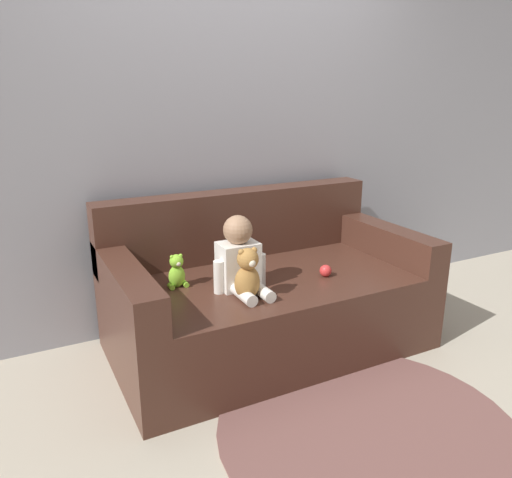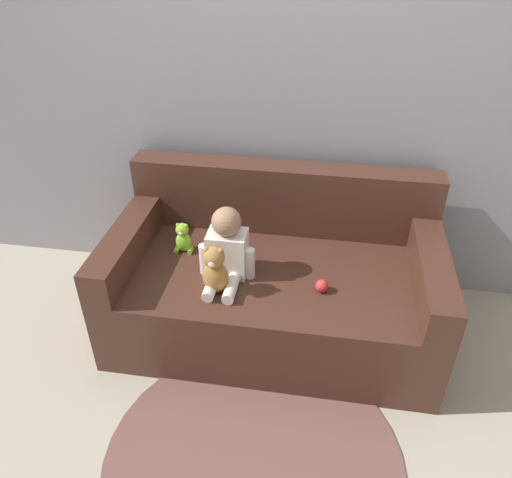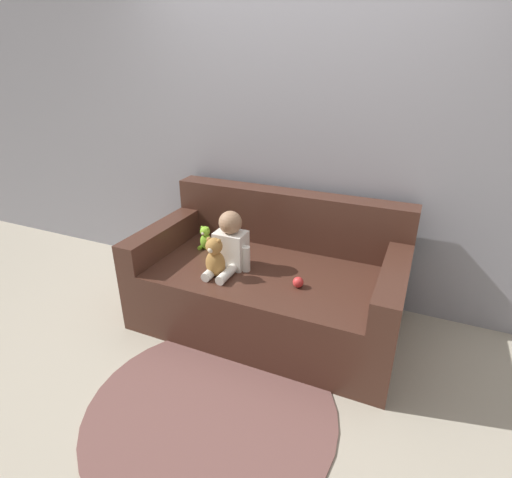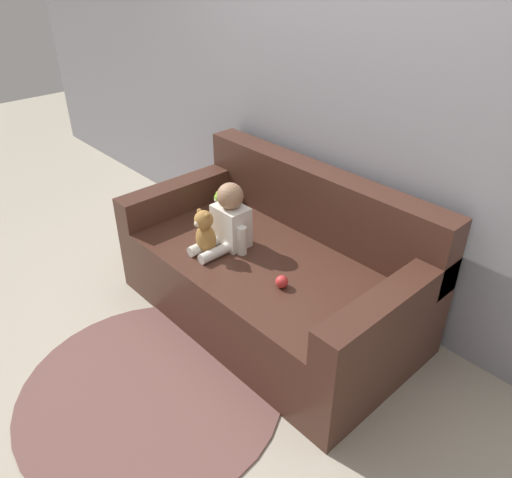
{
  "view_description": "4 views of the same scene",
  "coord_description": "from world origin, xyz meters",
  "px_view_note": "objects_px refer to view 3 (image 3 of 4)",
  "views": [
    {
      "loc": [
        -1.33,
        -2.39,
        1.51
      ],
      "look_at": [
        -0.12,
        -0.05,
        0.71
      ],
      "focal_mm": 35.0,
      "sensor_mm": 36.0,
      "label": 1
    },
    {
      "loc": [
        0.26,
        -2.22,
        2.15
      ],
      "look_at": [
        -0.09,
        -0.1,
        0.71
      ],
      "focal_mm": 35.0,
      "sensor_mm": 36.0,
      "label": 2
    },
    {
      "loc": [
        0.91,
        -2.28,
        1.79
      ],
      "look_at": [
        -0.08,
        -0.03,
        0.67
      ],
      "focal_mm": 28.0,
      "sensor_mm": 36.0,
      "label": 3
    },
    {
      "loc": [
        1.77,
        -1.73,
        2.08
      ],
      "look_at": [
        0.03,
        -0.13,
        0.64
      ],
      "focal_mm": 35.0,
      "sensor_mm": 36.0,
      "label": 4
    }
  ],
  "objects_px": {
    "couch": "(271,282)",
    "teddy_bear_brown": "(215,257)",
    "plush_toy_side": "(206,239)",
    "toy_ball": "(298,282)",
    "person_baby": "(230,245)"
  },
  "relations": [
    {
      "from": "plush_toy_side",
      "to": "person_baby",
      "type": "bearing_deg",
      "value": -30.69
    },
    {
      "from": "teddy_bear_brown",
      "to": "couch",
      "type": "bearing_deg",
      "value": 49.16
    },
    {
      "from": "teddy_bear_brown",
      "to": "person_baby",
      "type": "bearing_deg",
      "value": 78.9
    },
    {
      "from": "couch",
      "to": "plush_toy_side",
      "type": "xyz_separation_m",
      "value": [
        -0.54,
        0.01,
        0.24
      ]
    },
    {
      "from": "teddy_bear_brown",
      "to": "toy_ball",
      "type": "bearing_deg",
      "value": 9.09
    },
    {
      "from": "couch",
      "to": "teddy_bear_brown",
      "type": "relative_size",
      "value": 6.51
    },
    {
      "from": "couch",
      "to": "plush_toy_side",
      "type": "bearing_deg",
      "value": 178.63
    },
    {
      "from": "couch",
      "to": "teddy_bear_brown",
      "type": "bearing_deg",
      "value": -130.84
    },
    {
      "from": "person_baby",
      "to": "teddy_bear_brown",
      "type": "relative_size",
      "value": 1.44
    },
    {
      "from": "plush_toy_side",
      "to": "couch",
      "type": "bearing_deg",
      "value": -1.37
    },
    {
      "from": "couch",
      "to": "plush_toy_side",
      "type": "height_order",
      "value": "couch"
    },
    {
      "from": "toy_ball",
      "to": "plush_toy_side",
      "type": "bearing_deg",
      "value": 163.53
    },
    {
      "from": "couch",
      "to": "person_baby",
      "type": "relative_size",
      "value": 4.51
    },
    {
      "from": "couch",
      "to": "teddy_bear_brown",
      "type": "height_order",
      "value": "couch"
    },
    {
      "from": "couch",
      "to": "toy_ball",
      "type": "relative_size",
      "value": 26.31
    }
  ]
}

